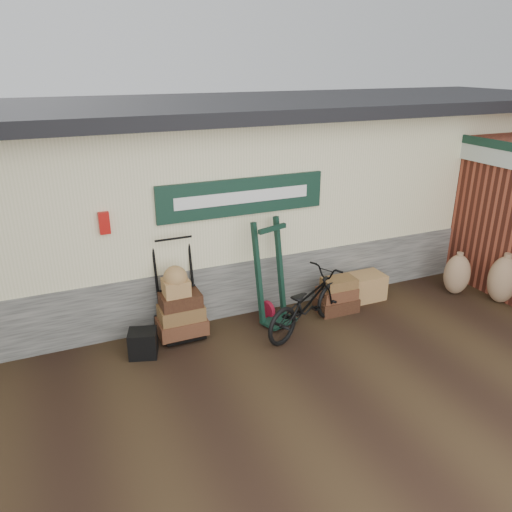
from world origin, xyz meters
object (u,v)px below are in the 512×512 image
Objects in this scene: wicker_hamper at (364,287)px; bicycle at (307,300)px; green_barrow at (272,273)px; suitcase_stack at (337,295)px; porter_trolley at (176,280)px; black_trunk at (143,343)px.

wicker_hamper is 0.39× the size of bicycle.
green_barrow is 0.67m from bicycle.
bicycle is at bearing -159.15° from wicker_hamper.
suitcase_stack is at bearing -163.28° from wicker_hamper.
wicker_hamper is (0.67, 0.20, -0.07)m from suitcase_stack.
bicycle reaches higher than wicker_hamper.
green_barrow is 0.94× the size of bicycle.
porter_trolley is at bearing 176.93° from wicker_hamper.
green_barrow is (1.43, -0.24, -0.04)m from porter_trolley.
porter_trolley reaches higher than green_barrow.
green_barrow reaches higher than suitcase_stack.
suitcase_stack is at bearing -89.45° from bicycle.
bicycle is (2.41, -0.27, 0.32)m from black_trunk.
black_trunk is at bearing -175.93° from wicker_hamper.
black_trunk is at bearing 167.89° from green_barrow.
black_trunk is 0.22× the size of bicycle.
green_barrow is 2.15m from black_trunk.
wicker_hamper is at bearing 16.72° from suitcase_stack.
wicker_hamper is 3.84m from black_trunk.
porter_trolley reaches higher than bicycle.
wicker_hamper is 1.54m from bicycle.
black_trunk is (-2.05, -0.21, -0.62)m from green_barrow.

